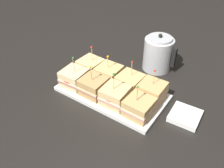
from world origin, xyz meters
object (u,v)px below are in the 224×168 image
Objects in this scene: sandwich_back_center_right at (130,83)px; sandwich_front_center_right at (115,96)px; sandwich_front_far_right at (139,107)px; kettle_steel at (158,54)px; serving_platter at (112,93)px; napkin_stack at (185,116)px; sandwich_back_far_left at (91,67)px; sandwich_back_center_left at (109,74)px; sandwich_front_far_left at (74,78)px; sandwich_back_far_right at (152,92)px; sandwich_front_center_left at (94,86)px.

sandwich_front_center_right is at bearing -91.65° from sandwich_back_center_right.
sandwich_front_far_right is 0.74× the size of kettle_steel.
sandwich_front_far_right is at bearing -18.96° from serving_platter.
kettle_steel is at bearing 87.44° from sandwich_front_center_right.
sandwich_front_center_right is 0.31m from napkin_stack.
sandwich_back_far_left is 1.22× the size of napkin_stack.
napkin_stack is at bearing 20.05° from sandwich_front_center_right.
kettle_steel is (0.13, 0.27, 0.03)m from sandwich_back_center_left.
sandwich_front_far_right is (0.36, 0.00, -0.00)m from sandwich_front_far_left.
sandwich_back_center_left is at bearing 44.69° from sandwich_front_far_left.
serving_platter is 3.92× the size of napkin_stack.
sandwich_front_center_right is 1.08× the size of sandwich_front_far_right.
sandwich_front_center_right is at bearing -159.95° from napkin_stack.
sandwich_back_far_right reaches higher than napkin_stack.
sandwich_back_center_left is 0.96× the size of sandwich_back_center_right.
sandwich_front_center_left is 1.01× the size of sandwich_back_far_left.
sandwich_front_far_left reaches higher than sandwich_back_far_left.
sandwich_back_far_right is (0.24, 0.00, -0.00)m from sandwich_back_center_left.
serving_platter is at bearing 134.28° from sandwich_front_center_right.
sandwich_back_center_right is 0.12m from sandwich_back_far_right.
sandwich_front_far_left is at bearing -123.21° from kettle_steel.
sandwich_back_far_left is (0.00, 0.12, -0.00)m from sandwich_front_far_left.
sandwich_back_far_left is 0.35m from sandwich_back_far_right.
kettle_steel is at bearing 110.82° from sandwich_back_far_right.
serving_platter is 0.19m from sandwich_back_far_right.
serving_platter is at bearing -44.49° from sandwich_back_center_left.
sandwich_front_center_left reaches higher than napkin_stack.
sandwich_front_center_left is 1.01× the size of sandwich_back_center_right.
sandwich_back_center_right is at bearing 177.20° from napkin_stack.
napkin_stack is (0.27, -0.28, -0.08)m from kettle_steel.
sandwich_back_far_right is (0.12, -0.00, 0.00)m from sandwich_back_center_right.
sandwich_front_center_left reaches higher than sandwich_back_center_right.
sandwich_front_far_left is at bearing -178.83° from sandwich_front_center_left.
sandwich_back_far_left reaches higher than serving_platter.
serving_platter is at bearing -19.24° from sandwich_back_far_left.
sandwich_front_far_left is at bearing -91.05° from sandwich_back_far_left.
sandwich_front_far_left is 1.04× the size of sandwich_back_far_right.
serving_platter is 0.20m from sandwich_front_far_left.
napkin_stack is at bearing -3.80° from sandwich_back_far_right.
sandwich_back_center_right is at bearing 44.33° from sandwich_front_center_left.
sandwich_back_far_left is 1.05× the size of sandwich_back_center_left.
sandwich_front_center_left is at bearing -135.67° from sandwich_back_center_right.
sandwich_front_center_left is 0.17m from sandwich_back_far_left.
sandwich_back_far_right reaches higher than sandwich_back_center_left.
kettle_steel is at bearing 46.41° from sandwich_back_far_left.
sandwich_back_far_left is (-0.23, 0.12, -0.00)m from sandwich_front_center_right.
serving_platter is at bearing 161.04° from sandwich_front_far_right.
sandwich_back_far_right is at bearing 44.36° from sandwich_front_center_right.
napkin_stack is at bearing 11.64° from sandwich_front_far_left.
sandwich_front_center_left is at bearing -109.49° from kettle_steel.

